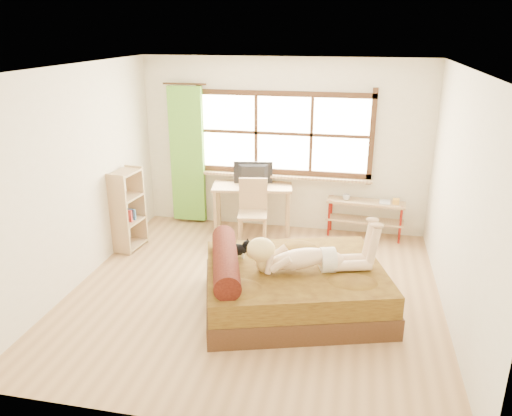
% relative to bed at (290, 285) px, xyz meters
% --- Properties ---
extents(floor, '(4.50, 4.50, 0.00)m').
position_rel_bed_xyz_m(floor, '(-0.48, 0.22, -0.28)').
color(floor, '#9E754C').
rests_on(floor, ground).
extents(ceiling, '(4.50, 4.50, 0.00)m').
position_rel_bed_xyz_m(ceiling, '(-0.48, 0.22, 2.42)').
color(ceiling, white).
rests_on(ceiling, wall_back).
extents(wall_back, '(4.50, 0.00, 4.50)m').
position_rel_bed_xyz_m(wall_back, '(-0.48, 2.47, 1.07)').
color(wall_back, silver).
rests_on(wall_back, floor).
extents(wall_front, '(4.50, 0.00, 4.50)m').
position_rel_bed_xyz_m(wall_front, '(-0.48, -2.03, 1.07)').
color(wall_front, silver).
rests_on(wall_front, floor).
extents(wall_left, '(0.00, 4.50, 4.50)m').
position_rel_bed_xyz_m(wall_left, '(-2.73, 0.22, 1.07)').
color(wall_left, silver).
rests_on(wall_left, floor).
extents(wall_right, '(0.00, 4.50, 4.50)m').
position_rel_bed_xyz_m(wall_right, '(1.77, 0.22, 1.07)').
color(wall_right, silver).
rests_on(wall_right, floor).
extents(window, '(2.80, 0.16, 1.46)m').
position_rel_bed_xyz_m(window, '(-0.48, 2.44, 1.23)').
color(window, '#FFEDBF').
rests_on(window, wall_back).
extents(curtain, '(0.55, 0.10, 2.20)m').
position_rel_bed_xyz_m(curtain, '(-2.03, 2.35, 0.87)').
color(curtain, '#519528').
rests_on(curtain, wall_back).
extents(bed, '(2.43, 2.16, 0.78)m').
position_rel_bed_xyz_m(bed, '(0.00, 0.00, 0.00)').
color(bed, '#32200F').
rests_on(bed, floor).
extents(woman, '(1.49, 0.80, 0.61)m').
position_rel_bed_xyz_m(woman, '(0.20, -0.04, 0.54)').
color(woman, '#DEB58F').
rests_on(woman, bed).
extents(kitten, '(0.33, 0.21, 0.25)m').
position_rel_bed_xyz_m(kitten, '(-0.67, 0.11, 0.36)').
color(kitten, black).
rests_on(kitten, bed).
extents(desk, '(1.31, 0.75, 0.77)m').
position_rel_bed_xyz_m(desk, '(-0.91, 2.17, 0.39)').
color(desk, '#9F7556').
rests_on(desk, floor).
extents(monitor, '(0.62, 0.18, 0.35)m').
position_rel_bed_xyz_m(monitor, '(-0.91, 2.22, 0.67)').
color(monitor, black).
rests_on(monitor, desk).
extents(chair, '(0.49, 0.49, 0.97)m').
position_rel_bed_xyz_m(chair, '(-0.83, 1.81, 0.26)').
color(chair, '#9F7556').
rests_on(chair, floor).
extents(pipe_shelf, '(1.20, 0.39, 0.67)m').
position_rel_bed_xyz_m(pipe_shelf, '(0.86, 2.29, 0.15)').
color(pipe_shelf, '#9F7556').
rests_on(pipe_shelf, floor).
extents(cup, '(0.12, 0.12, 0.09)m').
position_rel_bed_xyz_m(cup, '(0.55, 2.29, 0.35)').
color(cup, gray).
rests_on(cup, pipe_shelf).
extents(book, '(0.18, 0.24, 0.02)m').
position_rel_bed_xyz_m(book, '(1.05, 2.29, 0.32)').
color(book, gray).
rests_on(book, pipe_shelf).
extents(bookshelf, '(0.35, 0.55, 1.19)m').
position_rel_bed_xyz_m(bookshelf, '(-2.56, 1.17, 0.33)').
color(bookshelf, '#9F7556').
rests_on(bookshelf, floor).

